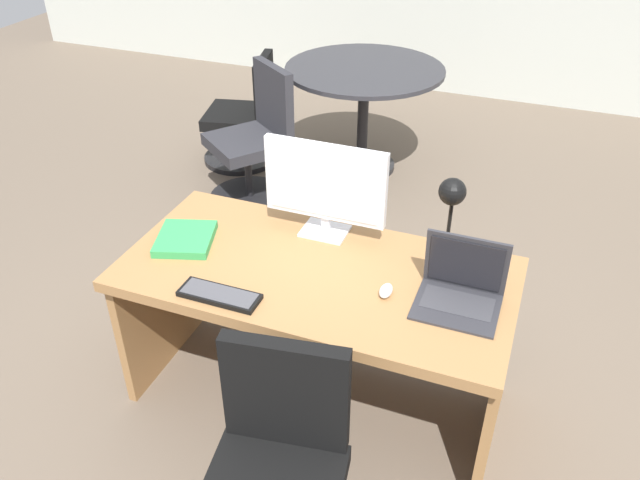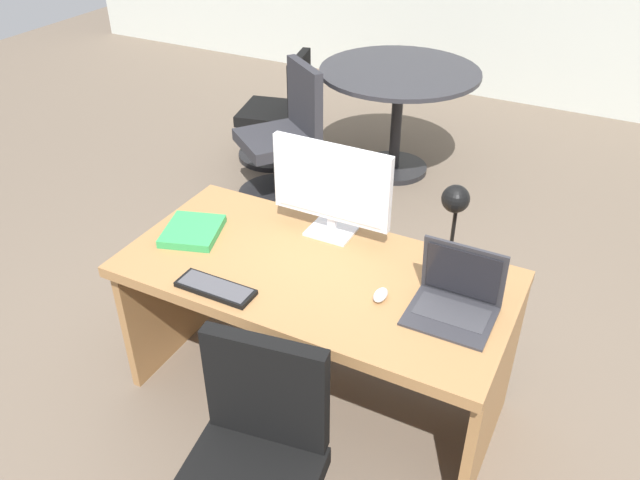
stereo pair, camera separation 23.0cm
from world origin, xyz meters
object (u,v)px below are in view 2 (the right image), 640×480
at_px(monitor, 331,185).
at_px(keyboard, 216,288).
at_px(laptop, 458,291).
at_px(meeting_table, 398,96).
at_px(desk_lamp, 455,209).
at_px(book, 193,231).
at_px(desk, 320,299).
at_px(meeting_chair_far, 280,119).
at_px(mouse, 381,295).
at_px(meeting_chair_near, 284,146).

xyz_separation_m(monitor, keyboard, (-0.21, -0.58, -0.23)).
distance_m(laptop, meeting_table, 2.52).
relative_size(desk_lamp, book, 1.15).
distance_m(desk, monitor, 0.49).
bearing_deg(keyboard, meeting_table, 95.37).
height_order(desk, monitor, monitor).
bearing_deg(monitor, meeting_chair_far, 126.35).
height_order(mouse, meeting_chair_near, meeting_chair_near).
xyz_separation_m(laptop, meeting_chair_near, (-1.64, 1.55, -0.42)).
bearing_deg(monitor, keyboard, -110.46).
height_order(desk_lamp, meeting_table, desk_lamp).
height_order(laptop, meeting_chair_near, laptop).
relative_size(desk, meeting_chair_far, 1.95).
bearing_deg(mouse, meeting_chair_far, 128.59).
bearing_deg(desk_lamp, desk, -152.72).
xyz_separation_m(monitor, desk_lamp, (0.53, 0.01, 0.03)).
height_order(monitor, meeting_table, monitor).
distance_m(monitor, meeting_chair_near, 1.73).
bearing_deg(monitor, desk_lamp, 0.72).
relative_size(desk, mouse, 18.44).
bearing_deg(mouse, monitor, 138.67).
distance_m(desk_lamp, meeting_table, 2.27).
bearing_deg(desk, monitor, 106.07).
relative_size(desk, meeting_table, 1.42).
relative_size(laptop, book, 0.98).
bearing_deg(monitor, book, -151.46).
relative_size(monitor, book, 1.68).
bearing_deg(laptop, book, -177.92).
bearing_deg(meeting_table, desk_lamp, -63.65).
height_order(laptop, mouse, laptop).
xyz_separation_m(laptop, meeting_table, (-1.10, 2.25, -0.21)).
relative_size(desk_lamp, meeting_chair_far, 0.45).
bearing_deg(desk, meeting_table, 103.19).
bearing_deg(laptop, mouse, -162.96).
distance_m(laptop, keyboard, 0.92).
distance_m(laptop, meeting_chair_far, 2.88).
height_order(desk_lamp, book, desk_lamp).
relative_size(monitor, meeting_chair_far, 0.66).
bearing_deg(meeting_chair_near, monitor, -52.55).
bearing_deg(meeting_table, meeting_chair_near, -127.11).
bearing_deg(book, laptop, 2.08).
bearing_deg(laptop, desk_lamp, 113.89).
bearing_deg(monitor, meeting_table, 102.85).
height_order(mouse, book, mouse).
relative_size(desk, monitor, 2.98).
xyz_separation_m(laptop, book, (-1.18, -0.04, -0.06)).
xyz_separation_m(desk, mouse, (0.31, -0.10, 0.21)).
height_order(keyboard, meeting_chair_near, meeting_chair_near).
bearing_deg(mouse, meeting_table, 109.63).
xyz_separation_m(keyboard, meeting_chair_near, (-0.78, 1.87, -0.35)).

